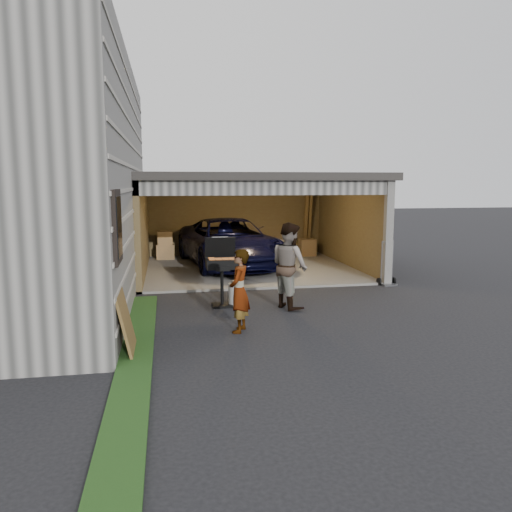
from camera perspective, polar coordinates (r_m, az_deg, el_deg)
The scene contains 10 objects.
ground at distance 9.04m, azimuth 1.38°, elevation -8.65°, with size 80.00×80.00×0.00m, color black.
groundcover_strip at distance 7.92m, azimuth -13.55°, elevation -11.15°, with size 0.50×8.00×0.06m, color #193814.
garage at distance 15.48m, azimuth -0.90°, elevation 5.50°, with size 6.80×6.30×2.90m.
minivan at distance 15.60m, azimuth -3.10°, elevation 1.34°, with size 2.45×5.31×1.48m, color black.
woman at distance 8.87m, azimuth -1.92°, elevation -4.01°, with size 0.54×0.36×1.49m, color #A4B9CF.
man at distance 10.57m, azimuth 3.85°, elevation -1.08°, with size 0.89×0.69×1.82m, color #4A211D.
bbq_grill at distance 10.71m, azimuth -3.95°, elevation -1.14°, with size 0.66×0.58×1.47m.
propane_tank at distance 10.85m, azimuth -2.31°, elevation -4.41°, with size 0.33×0.33×0.49m, color #B0AFAB.
plywood_panel at distance 8.05m, azimuth -14.63°, elevation -7.31°, with size 0.04×0.92×1.03m, color brown.
hand_truck at distance 13.42m, azimuth 14.80°, elevation -2.30°, with size 0.49×0.39×1.16m.
Camera 1 is at (-1.75, -8.46, 2.65)m, focal length 35.00 mm.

